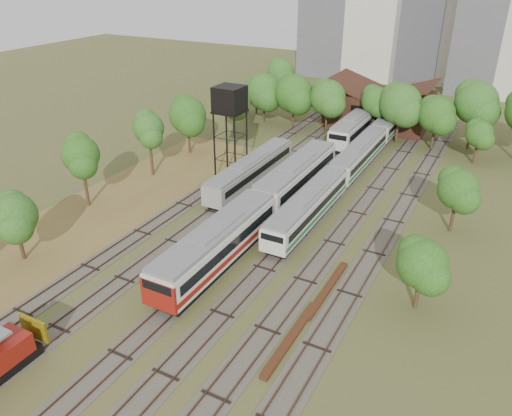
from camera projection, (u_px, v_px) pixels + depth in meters
The scene contains 14 objects.
ground at pixel (178, 330), 37.63m from camera, with size 240.00×240.00×0.00m, color #475123.
dry_grass_patch at pixel (81, 230), 51.48m from camera, with size 14.00×60.00×0.04m, color brown.
tracks at pixel (301, 200), 57.59m from camera, with size 24.60×80.00×0.19m.
railcar_red_set at pixel (262, 207), 51.44m from camera, with size 3.26×34.57×4.04m.
railcar_green_set at pixel (359, 155), 65.88m from camera, with size 2.71×52.08×3.35m.
railcar_rear at pixel (355, 127), 75.75m from camera, with size 3.13×16.08×3.87m.
old_grey_coach at pixel (251, 171), 60.92m from camera, with size 2.69×18.00×3.32m.
water_tower at pixel (230, 102), 58.94m from camera, with size 3.39×3.39×11.73m.
rail_pile_near at pixel (291, 339), 36.60m from camera, with size 0.59×8.92×0.30m, color #512A17.
rail_pile_far at pixel (327, 289), 42.03m from camera, with size 0.55×8.80×0.29m, color #512A17.
maintenance_shed at pixel (380, 108), 82.41m from camera, with size 16.45×11.55×7.58m.
tree_band_left at pixel (186, 118), 68.08m from camera, with size 7.82×76.14×8.37m.
tree_band_far at pixel (394, 102), 73.65m from camera, with size 49.50×8.95×9.85m.
tree_band_right at pixel (456, 190), 49.77m from camera, with size 4.47×39.33×6.76m.
Camera 1 is at (19.08, -23.18, 25.21)m, focal length 35.00 mm.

